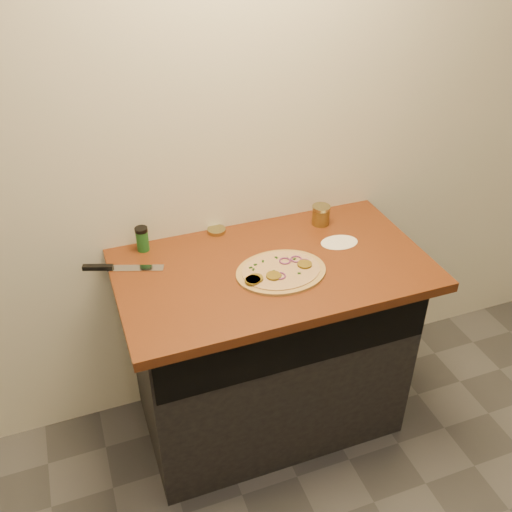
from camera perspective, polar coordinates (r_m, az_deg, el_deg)
name	(u,v)px	position (r m, az deg, el deg)	size (l,w,h in m)	color
cabinet	(268,349)	(2.51, 1.23, -9.27)	(1.10, 0.60, 0.86)	black
countertop	(272,268)	(2.21, 1.66, -1.25)	(1.20, 0.70, 0.04)	brown
pizza	(280,271)	(2.14, 2.46, -1.55)	(0.34, 0.34, 0.02)	tan
chefs_knife	(116,268)	(2.23, -13.84, -1.15)	(0.30, 0.13, 0.02)	#B7BAC1
mason_jar_lid	(217,230)	(2.39, -3.97, 2.57)	(0.08, 0.08, 0.02)	#999059
salsa_jar	(321,215)	(2.44, 6.50, 4.11)	(0.08, 0.08, 0.08)	#9E170F
spice_shaker	(142,239)	(2.29, -11.30, 1.69)	(0.05, 0.05, 0.10)	#1C5922
flour_spill	(339,242)	(2.35, 8.33, 1.36)	(0.16, 0.16, 0.00)	silver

